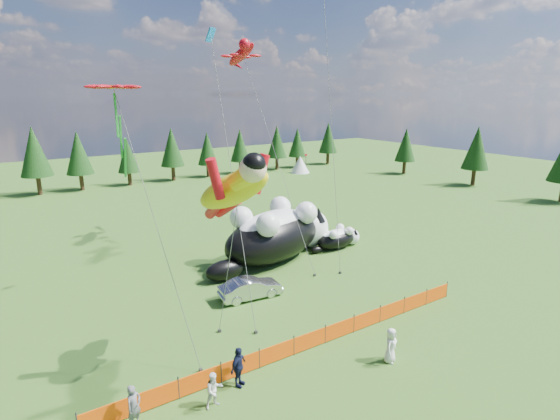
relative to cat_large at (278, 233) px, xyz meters
The scene contains 15 objects.
ground 10.57m from the cat_large, 122.71° to the right, with size 160.00×160.00×0.00m, color #0E3409.
safety_fence 13.08m from the cat_large, 115.53° to the right, with size 22.06×0.06×1.10m.
tree_line 36.77m from the cat_large, 98.75° to the left, with size 90.00×4.00×8.00m, color black, non-canonical shape.
festival_tents 31.77m from the cat_large, 80.19° to the left, with size 50.00×3.20×2.80m, color white, non-canonical shape.
cat_large is the anchor object (origin of this frame).
cat_small 5.82m from the cat_large, ahead, with size 5.21×1.99×1.88m.
car 7.36m from the cat_large, 137.04° to the right, with size 1.42×4.08×1.35m, color silver.
spectator_a 19.13m from the cat_large, 139.88° to the right, with size 0.66×0.43×1.82m, color #5E5E63.
spectator_b 17.38m from the cat_large, 131.56° to the right, with size 0.77×0.46×1.59m, color white.
spectator_c 15.91m from the cat_large, 129.14° to the right, with size 1.11×0.57×1.90m, color #131836.
spectator_e 15.03m from the cat_large, 101.25° to the right, with size 0.86×0.56×1.76m, color white.
superhero_kite 15.69m from the cat_large, 130.65° to the right, with size 5.66×6.16×10.96m.
gecko_kite 14.88m from the cat_large, 88.45° to the left, with size 2.96×13.27×18.75m.
flower_kite 17.67m from the cat_large, 155.30° to the right, with size 3.41×6.26×13.78m.
diamond_kite_a 15.03m from the cat_large, 154.97° to the right, with size 1.38×6.58×17.29m.
Camera 1 is at (-12.09, -18.86, 12.69)m, focal length 28.00 mm.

